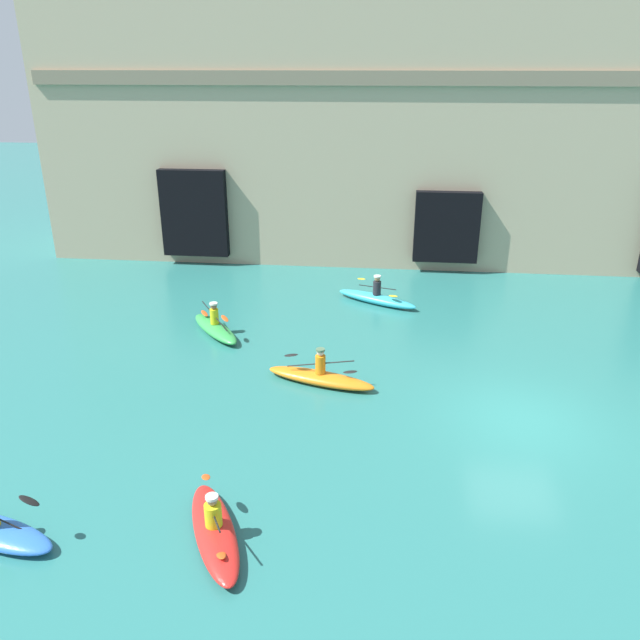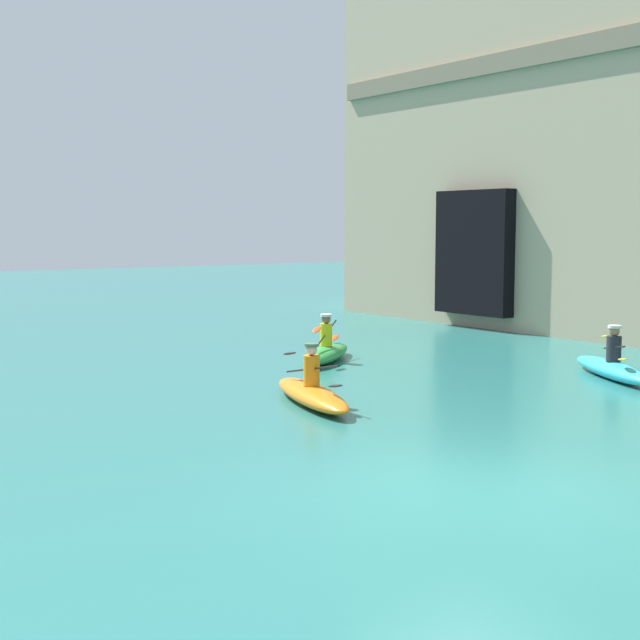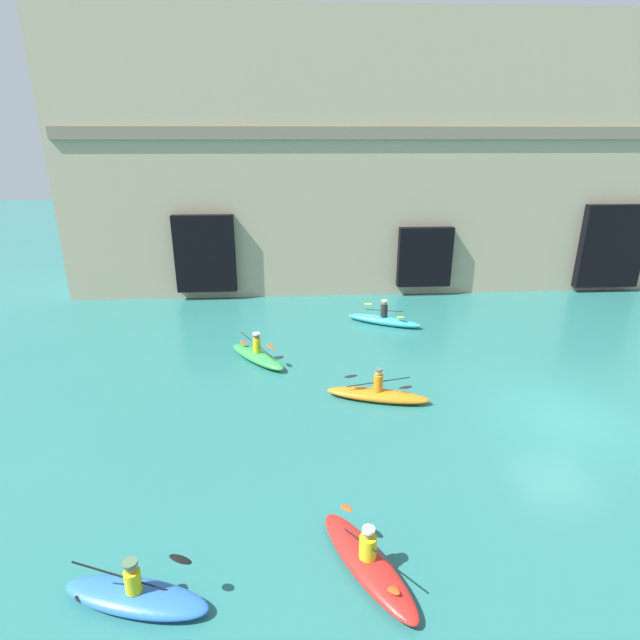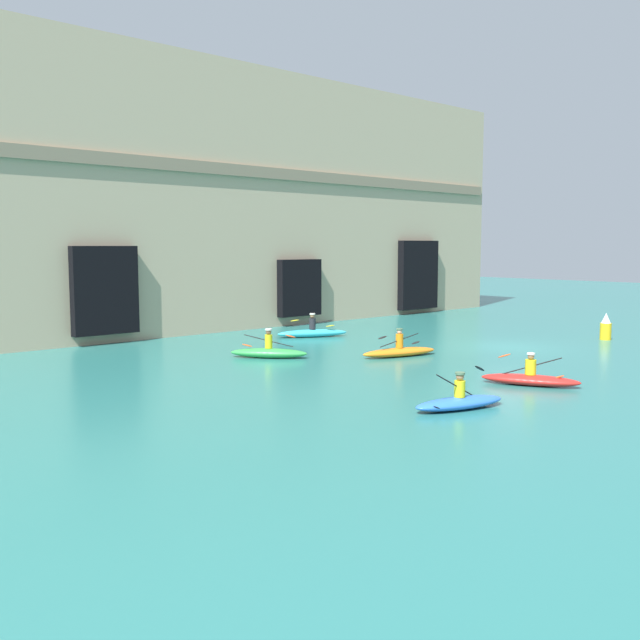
{
  "view_description": "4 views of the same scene",
  "coord_description": "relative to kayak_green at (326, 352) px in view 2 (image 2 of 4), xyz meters",
  "views": [
    {
      "loc": [
        -3.87,
        -15.27,
        9.04
      ],
      "look_at": [
        -5.84,
        2.58,
        1.65
      ],
      "focal_mm": 35.0,
      "sensor_mm": 36.0,
      "label": 1
    },
    {
      "loc": [
        7.94,
        -7.99,
        3.36
      ],
      "look_at": [
        -7.36,
        2.86,
        1.38
      ],
      "focal_mm": 50.0,
      "sensor_mm": 36.0,
      "label": 2
    },
    {
      "loc": [
        -8.59,
        -13.13,
        8.34
      ],
      "look_at": [
        -7.57,
        2.66,
        2.48
      ],
      "focal_mm": 28.0,
      "sensor_mm": 36.0,
      "label": 3
    },
    {
      "loc": [
        -27.66,
        -17.73,
        4.55
      ],
      "look_at": [
        -7.27,
        4.63,
        1.38
      ],
      "focal_mm": 40.0,
      "sensor_mm": 36.0,
      "label": 4
    }
  ],
  "objects": [
    {
      "name": "ground_plane",
      "position": [
        9.89,
        -4.85,
        -0.24
      ],
      "size": [
        120.0,
        120.0,
        0.0
      ],
      "primitive_type": "plane",
      "color": "#28706B"
    },
    {
      "name": "kayak_green",
      "position": [
        0.0,
        0.0,
        0.0
      ],
      "size": [
        2.6,
        2.94,
        1.19
      ],
      "rotation": [
        0.0,
        0.0,
        5.4
      ],
      "color": "green",
      "rests_on": "ground"
    },
    {
      "name": "kayak_cyan",
      "position": [
        5.71,
        3.72,
        0.0
      ],
      "size": [
        3.44,
        2.24,
        1.19
      ],
      "rotation": [
        0.0,
        0.0,
        5.8
      ],
      "color": "#33B2C6",
      "rests_on": "ground"
    },
    {
      "name": "kayak_orange",
      "position": [
        4.19,
        -3.36,
        -0.01
      ],
      "size": [
        3.51,
        1.67,
        1.16
      ],
      "rotation": [
        0.0,
        0.0,
        6.01
      ],
      "color": "orange",
      "rests_on": "ground"
    }
  ]
}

